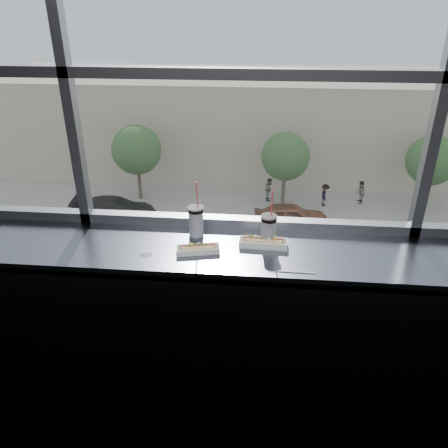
# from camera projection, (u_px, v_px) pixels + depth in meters

# --- Properties ---
(wall_back_lower) EXTENTS (6.00, 0.00, 6.00)m
(wall_back_lower) POSITION_uv_depth(u_px,v_px,m) (243.00, 300.00, 2.93)
(wall_back_lower) COLOR black
(wall_back_lower) RESTS_ON ground
(window_glass) EXTENTS (6.00, 0.00, 6.00)m
(window_glass) POSITION_uv_depth(u_px,v_px,m) (250.00, 10.00, 2.17)
(window_glass) COLOR silver
(window_glass) RESTS_ON ground
(window_mullions) EXTENTS (6.00, 0.08, 2.40)m
(window_mullions) POSITION_uv_depth(u_px,v_px,m) (250.00, 10.00, 2.15)
(window_mullions) COLOR gray
(window_mullions) RESTS_ON ground
(counter) EXTENTS (6.00, 0.55, 0.06)m
(counter) POSITION_uv_depth(u_px,v_px,m) (242.00, 253.00, 2.46)
(counter) COLOR slate
(counter) RESTS_ON ground
(counter_fascia) EXTENTS (6.00, 0.04, 1.04)m
(counter_fascia) POSITION_uv_depth(u_px,v_px,m) (238.00, 356.00, 2.46)
(counter_fascia) COLOR slate
(counter_fascia) RESTS_ON ground
(hotdog_tray_left) EXTENTS (0.25, 0.12, 0.06)m
(hotdog_tray_left) POSITION_uv_depth(u_px,v_px,m) (198.00, 249.00, 2.40)
(hotdog_tray_left) COLOR white
(hotdog_tray_left) RESTS_ON counter
(hotdog_tray_right) EXTENTS (0.27, 0.10, 0.07)m
(hotdog_tray_right) POSITION_uv_depth(u_px,v_px,m) (264.00, 242.00, 2.46)
(hotdog_tray_right) COLOR white
(hotdog_tray_right) RESTS_ON counter
(soda_cup_left) EXTENTS (0.09, 0.09, 0.35)m
(soda_cup_left) POSITION_uv_depth(u_px,v_px,m) (196.00, 220.00, 2.55)
(soda_cup_left) COLOR white
(soda_cup_left) RESTS_ON counter
(soda_cup_right) EXTENTS (0.09, 0.09, 0.34)m
(soda_cup_right) POSITION_uv_depth(u_px,v_px,m) (268.00, 229.00, 2.45)
(soda_cup_right) COLOR white
(soda_cup_right) RESTS_ON counter
(loose_straw) EXTENTS (0.19, 0.01, 0.01)m
(loose_straw) POSITION_uv_depth(u_px,v_px,m) (297.00, 272.00, 2.22)
(loose_straw) COLOR white
(loose_straw) RESTS_ON counter
(wrapper) EXTENTS (0.09, 0.06, 0.02)m
(wrapper) POSITION_uv_depth(u_px,v_px,m) (146.00, 252.00, 2.39)
(wrapper) COLOR silver
(wrapper) RESTS_ON counter
(plaza_ground) EXTENTS (120.00, 120.00, 0.00)m
(plaza_ground) POSITION_uv_depth(u_px,v_px,m) (263.00, 145.00, 46.85)
(plaza_ground) COLOR #9D988F
(plaza_ground) RESTS_ON ground
(street_asphalt) EXTENTS (80.00, 10.00, 0.06)m
(street_asphalt) POSITION_uv_depth(u_px,v_px,m) (258.00, 257.00, 25.89)
(street_asphalt) COLOR black
(street_asphalt) RESTS_ON plaza_ground
(far_sidewalk) EXTENTS (80.00, 6.00, 0.04)m
(far_sidewalk) POSITION_uv_depth(u_px,v_px,m) (261.00, 203.00, 33.03)
(far_sidewalk) COLOR #9D988F
(far_sidewalk) RESTS_ON plaza_ground
(far_building) EXTENTS (50.00, 14.00, 8.00)m
(far_building) POSITION_uv_depth(u_px,v_px,m) (264.00, 120.00, 40.16)
(far_building) COLOR #BAAC8F
(far_building) RESTS_ON plaza_ground
(car_far_b) EXTENTS (3.52, 6.96, 2.23)m
(car_far_b) POSITION_uv_depth(u_px,v_px,m) (291.00, 212.00, 28.77)
(car_far_b) COLOR #9B542C
(car_far_b) RESTS_ON street_asphalt
(car_near_b) EXTENTS (3.29, 6.58, 2.11)m
(car_near_b) POSITION_uv_depth(u_px,v_px,m) (83.00, 270.00, 22.60)
(car_near_b) COLOR black
(car_near_b) RESTS_ON street_asphalt
(car_near_a) EXTENTS (3.44, 6.93, 2.23)m
(car_near_a) POSITION_uv_depth(u_px,v_px,m) (27.00, 266.00, 22.83)
(car_near_a) COLOR #8C98B0
(car_near_a) RESTS_ON street_asphalt
(car_near_d) EXTENTS (2.95, 6.98, 2.32)m
(car_near_d) POSITION_uv_depth(u_px,v_px,m) (443.00, 287.00, 21.04)
(car_near_d) COLOR white
(car_near_d) RESTS_ON street_asphalt
(car_far_a) EXTENTS (3.33, 6.76, 2.18)m
(car_far_a) POSITION_uv_depth(u_px,v_px,m) (114.00, 206.00, 29.80)
(car_far_a) COLOR black
(car_far_a) RESTS_ON street_asphalt
(pedestrian_c) EXTENTS (0.67, 0.90, 2.02)m
(pedestrian_c) POSITION_uv_depth(u_px,v_px,m) (325.00, 193.00, 32.10)
(pedestrian_c) COLOR #66605B
(pedestrian_c) RESTS_ON far_sidewalk
(pedestrian_d) EXTENTS (0.69, 0.91, 2.06)m
(pedestrian_d) POSITION_uv_depth(u_px,v_px,m) (361.00, 190.00, 32.53)
(pedestrian_d) COLOR #66605B
(pedestrian_d) RESTS_ON far_sidewalk
(pedestrian_b) EXTENTS (0.69, 0.92, 2.08)m
(pedestrian_b) POSITION_uv_depth(u_px,v_px,m) (270.00, 187.00, 33.08)
(pedestrian_b) COLOR #66605B
(pedestrian_b) RESTS_ON far_sidewalk
(tree_left) EXTENTS (3.67, 3.67, 5.73)m
(tree_left) POSITION_uv_depth(u_px,v_px,m) (137.00, 150.00, 32.08)
(tree_left) COLOR #47382B
(tree_left) RESTS_ON far_sidewalk
(tree_center) EXTENTS (3.50, 3.50, 5.46)m
(tree_center) POSITION_uv_depth(u_px,v_px,m) (285.00, 157.00, 31.25)
(tree_center) COLOR #47382B
(tree_center) RESTS_ON far_sidewalk
(tree_right) EXTENTS (3.52, 3.52, 5.50)m
(tree_right) POSITION_uv_depth(u_px,v_px,m) (432.00, 161.00, 30.38)
(tree_right) COLOR #47382B
(tree_right) RESTS_ON far_sidewalk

